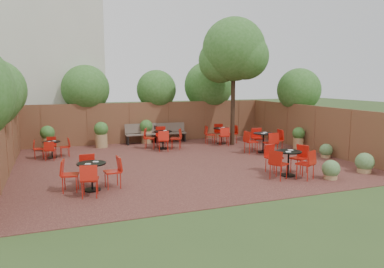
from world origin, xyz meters
name	(u,v)px	position (x,y,z in m)	size (l,w,h in m)	color
ground	(184,163)	(0.00, 0.00, 0.00)	(80.00, 80.00, 0.00)	#354F23
courtyard_paving	(184,162)	(0.00, 0.00, 0.01)	(12.00, 10.00, 0.02)	#391A17
fence_back	(150,122)	(0.00, 5.00, 1.00)	(12.00, 0.08, 2.00)	brown
fence_left	(5,147)	(-6.00, 0.00, 1.00)	(0.08, 10.00, 2.00)	brown
fence_right	(315,129)	(6.00, 0.00, 1.00)	(0.08, 10.00, 2.00)	brown
neighbour_building	(51,62)	(-4.50, 8.00, 4.00)	(5.00, 4.00, 8.00)	beige
overhang_foliage	(112,89)	(-2.20, 2.50, 2.72)	(15.69, 10.97, 2.70)	#2F6220
courtyard_tree	(234,53)	(3.45, 2.77, 4.32)	(3.00, 2.94, 5.95)	black
park_bench_left	(141,133)	(-0.56, 4.63, 0.52)	(1.58, 0.53, 0.97)	brown
park_bench_right	(170,132)	(0.92, 4.63, 0.51)	(1.56, 0.60, 0.95)	brown
bistro_tables	(196,147)	(0.67, 0.44, 0.48)	(10.00, 7.93, 0.96)	black
planters	(136,134)	(-1.01, 3.70, 0.63)	(11.03, 4.66, 1.18)	#A38051
low_shrubs	(344,162)	(4.74, -3.10, 0.32)	(2.62, 3.18, 0.67)	#A38051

